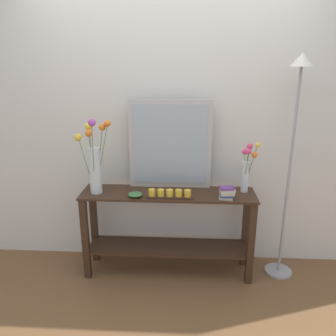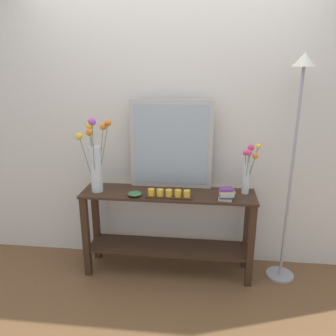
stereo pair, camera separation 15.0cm
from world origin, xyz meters
name	(u,v)px [view 1 (the left image)]	position (x,y,z in m)	size (l,w,h in m)	color
ground_plane	(168,271)	(0.00, 0.00, -0.01)	(7.00, 6.00, 0.02)	brown
wall_back	(170,119)	(0.00, 0.30, 1.35)	(6.40, 0.08, 2.70)	silver
console_table	(168,223)	(0.00, 0.00, 0.48)	(1.49, 0.36, 0.77)	#382316
mirror_leaning	(170,145)	(0.01, 0.15, 1.16)	(0.71, 0.03, 0.77)	#B7B2AD
tall_vase_left	(94,161)	(-0.61, -0.04, 1.05)	(0.29, 0.19, 0.66)	silver
vase_right	(247,168)	(0.66, 0.05, 0.99)	(0.14, 0.14, 0.45)	silver
candle_tray	(170,194)	(0.02, -0.10, 0.80)	(0.39, 0.09, 0.07)	#382316
decorative_bowl	(135,194)	(-0.27, -0.11, 0.79)	(0.12, 0.12, 0.04)	#38703D
book_stack	(227,193)	(0.49, -0.11, 0.82)	(0.14, 0.11, 0.10)	#B2A893
floor_lamp	(294,134)	(1.01, 0.02, 1.28)	(0.24, 0.24, 1.91)	#9E9EA3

